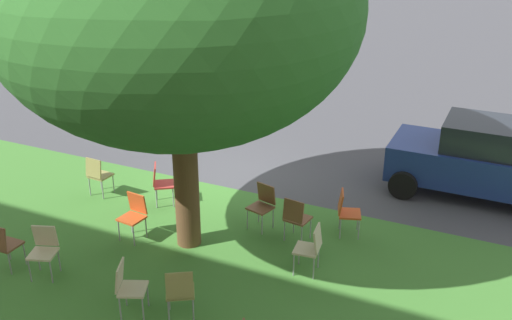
# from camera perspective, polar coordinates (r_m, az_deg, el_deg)

# --- Properties ---
(ground) EXTENTS (80.00, 80.00, 0.00)m
(ground) POSITION_cam_1_polar(r_m,az_deg,el_deg) (13.25, -3.24, -2.16)
(ground) COLOR #424247
(grass_verge) EXTENTS (48.00, 6.00, 0.01)m
(grass_verge) POSITION_cam_1_polar(r_m,az_deg,el_deg) (10.89, -11.26, -8.69)
(grass_verge) COLOR #3D752D
(grass_verge) RESTS_ON ground
(street_tree) EXTENTS (5.88, 5.88, 6.43)m
(street_tree) POSITION_cam_1_polar(r_m,az_deg,el_deg) (9.55, -7.64, 14.42)
(street_tree) COLOR brown
(street_tree) RESTS_ON ground
(chair_0) EXTENTS (0.55, 0.54, 0.88)m
(chair_0) POSITION_cam_1_polar(r_m,az_deg,el_deg) (9.16, -12.32, -11.70)
(chair_0) COLOR beige
(chair_0) RESTS_ON ground
(chair_1) EXTENTS (0.51, 0.51, 0.88)m
(chair_1) POSITION_cam_1_polar(r_m,az_deg,el_deg) (11.21, 0.65, -4.17)
(chair_1) COLOR brown
(chair_1) RESTS_ON ground
(chair_2) EXTENTS (0.57, 0.58, 0.88)m
(chair_2) POSITION_cam_1_polar(r_m,az_deg,el_deg) (8.91, -7.37, -12.39)
(chair_2) COLOR olive
(chair_2) RESTS_ON ground
(chair_3) EXTENTS (0.58, 0.57, 0.88)m
(chair_3) POSITION_cam_1_polar(r_m,az_deg,el_deg) (12.23, -9.24, -2.02)
(chair_3) COLOR #B7332D
(chair_3) RESTS_ON ground
(chair_4) EXTENTS (0.47, 0.48, 0.88)m
(chair_4) POSITION_cam_1_polar(r_m,az_deg,el_deg) (10.76, 3.90, -5.47)
(chair_4) COLOR brown
(chair_4) RESTS_ON ground
(chair_5) EXTENTS (0.47, 0.47, 0.88)m
(chair_5) POSITION_cam_1_polar(r_m,az_deg,el_deg) (9.90, 5.35, -8.28)
(chair_5) COLOR beige
(chair_5) RESTS_ON ground
(chair_6) EXTENTS (0.53, 0.53, 0.88)m
(chair_6) POSITION_cam_1_polar(r_m,az_deg,el_deg) (11.09, 8.72, -4.78)
(chair_6) COLOR #C64C1E
(chair_6) RESTS_ON ground
(chair_7) EXTENTS (0.44, 0.45, 0.88)m
(chair_7) POSITION_cam_1_polar(r_m,az_deg,el_deg) (12.86, -15.06, -1.26)
(chair_7) COLOR olive
(chair_7) RESTS_ON ground
(chair_8) EXTENTS (0.43, 0.43, 0.88)m
(chair_8) POSITION_cam_1_polar(r_m,az_deg,el_deg) (10.81, -23.29, -7.38)
(chair_8) COLOR brown
(chair_8) RESTS_ON ground
(chair_9) EXTENTS (0.53, 0.54, 0.88)m
(chair_9) POSITION_cam_1_polar(r_m,az_deg,el_deg) (10.43, -19.84, -7.96)
(chair_9) COLOR beige
(chair_9) RESTS_ON ground
(chair_11) EXTENTS (0.46, 0.46, 0.88)m
(chair_11) POSITION_cam_1_polar(r_m,az_deg,el_deg) (11.08, -11.73, -5.04)
(chair_11) COLOR #C64C1E
(chair_11) RESTS_ON ground
(parked_car) EXTENTS (3.70, 1.92, 1.65)m
(parked_car) POSITION_cam_1_polar(r_m,az_deg,el_deg) (13.22, 21.13, 0.13)
(parked_car) COLOR navy
(parked_car) RESTS_ON ground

